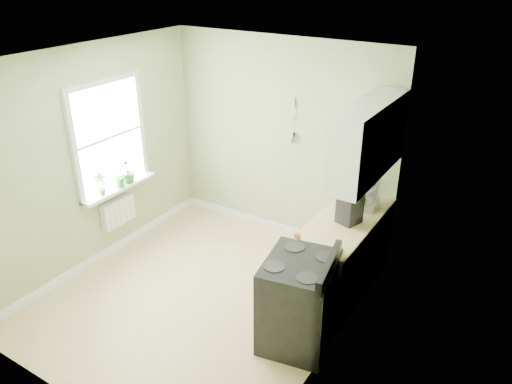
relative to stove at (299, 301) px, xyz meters
The scene contains 21 objects.
floor 1.37m from the stove, behind, with size 3.20×3.60×0.02m, color tan.
ceiling 2.57m from the stove, behind, with size 3.20×3.60×0.02m, color white.
wall_back 2.43m from the stove, 124.33° to the left, with size 3.20×0.02×2.70m, color #A0B078.
wall_left 3.02m from the stove, behind, with size 0.02×3.60×2.70m, color #A0B078.
wall_right 0.93m from the stove, 10.34° to the left, with size 0.02×3.60×2.70m, color #A0B078.
base_cabinets 1.06m from the stove, 88.79° to the left, with size 0.60×1.60×0.87m, color white.
countertop 1.14m from the stove, 89.33° to the left, with size 0.64×1.60×0.04m, color beige.
upper_cabinets 1.80m from the stove, 82.76° to the left, with size 0.35×1.40×0.80m, color white.
window 3.08m from the stove, behind, with size 0.06×1.14×1.44m.
window_sill 2.84m from the stove, behind, with size 0.18×1.14×0.04m, color white.
radiator 2.84m from the stove, behind, with size 0.12×0.50×0.35m, color white.
wall_utensils 2.39m from the stove, 120.35° to the left, with size 0.02×0.14×0.58m.
stove is the anchor object (origin of this frame).
stand_mixer 1.62m from the stove, 85.95° to the left, with size 0.24×0.37×0.43m.
kettle 1.43m from the stove, 95.99° to the left, with size 0.21×0.12×0.21m.
coffee_maker 1.19m from the stove, 86.75° to the left, with size 0.27×0.28×0.37m.
red_tray 1.90m from the stove, 95.44° to the left, with size 0.39×0.39×0.02m, color #AB2B06.
jar 0.64m from the stove, 122.25° to the left, with size 0.07×0.07×0.08m.
plant_a 2.84m from the stove, behind, with size 0.16×0.11×0.30m, color #367928.
plant_b 2.86m from the stove, behind, with size 0.17×0.13×0.30m, color #367928.
plant_c 2.89m from the stove, 169.34° to the left, with size 0.18×0.18×0.32m, color #367928.
Camera 1 is at (3.02, -3.65, 3.59)m, focal length 35.00 mm.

